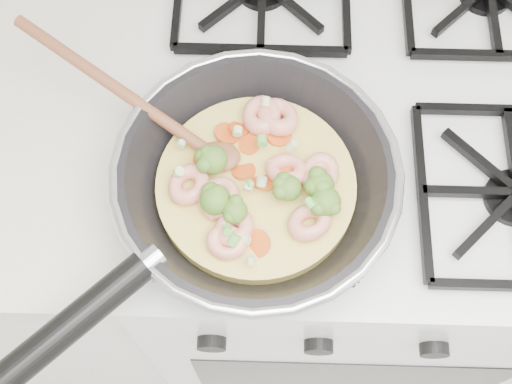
{
  "coord_description": "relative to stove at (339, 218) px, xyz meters",
  "views": [
    {
      "loc": [
        -0.14,
        1.23,
        1.63
      ],
      "look_at": [
        -0.15,
        1.54,
        0.93
      ],
      "focal_mm": 47.5,
      "sensor_mm": 36.0,
      "label": 1
    }
  ],
  "objects": [
    {
      "name": "skillet",
      "position": [
        -0.15,
        -0.17,
        0.5
      ],
      "size": [
        0.43,
        0.41,
        0.1
      ],
      "rotation": [
        0.0,
        0.0,
        -0.25
      ],
      "color": "black",
      "rests_on": "stove"
    },
    {
      "name": "stove",
      "position": [
        0.0,
        0.0,
        0.0
      ],
      "size": [
        0.6,
        0.6,
        0.92
      ],
      "color": "white",
      "rests_on": "ground"
    }
  ]
}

